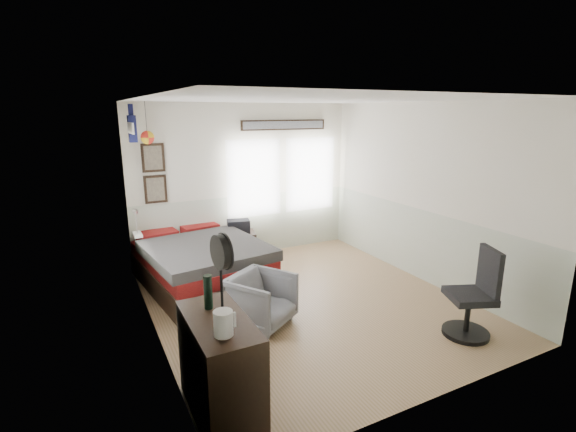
% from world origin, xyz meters
% --- Properties ---
extents(ground_plane, '(4.00, 4.50, 0.01)m').
position_xyz_m(ground_plane, '(0.00, 0.00, -0.01)').
color(ground_plane, olive).
extents(room_shell, '(4.02, 4.52, 2.71)m').
position_xyz_m(room_shell, '(-0.08, 0.19, 1.61)').
color(room_shell, beige).
rests_on(room_shell, ground_plane).
extents(wall_decor, '(3.55, 1.32, 1.44)m').
position_xyz_m(wall_decor, '(-1.10, 1.96, 2.10)').
color(wall_decor, black).
rests_on(wall_decor, room_shell).
extents(bed, '(1.78, 2.34, 0.69)m').
position_xyz_m(bed, '(-1.13, 1.23, 0.34)').
color(bed, black).
rests_on(bed, ground_plane).
extents(dresser, '(0.48, 1.00, 0.90)m').
position_xyz_m(dresser, '(-1.74, -1.54, 0.45)').
color(dresser, black).
rests_on(dresser, ground_plane).
extents(armchair, '(0.95, 0.96, 0.64)m').
position_xyz_m(armchair, '(-0.80, -0.26, 0.32)').
color(armchair, slate).
rests_on(armchair, ground_plane).
extents(nightstand, '(0.63, 0.55, 0.55)m').
position_xyz_m(nightstand, '(-0.29, 1.89, 0.27)').
color(nightstand, black).
rests_on(nightstand, ground_plane).
extents(task_chair, '(0.62, 0.62, 1.06)m').
position_xyz_m(task_chair, '(1.29, -1.61, 0.43)').
color(task_chair, black).
rests_on(task_chair, ground_plane).
extents(kettle, '(0.17, 0.15, 0.20)m').
position_xyz_m(kettle, '(-1.78, -1.81, 1.00)').
color(kettle, silver).
rests_on(kettle, dresser).
extents(bottle, '(0.08, 0.08, 0.30)m').
position_xyz_m(bottle, '(-1.75, -1.32, 1.05)').
color(bottle, black).
rests_on(bottle, dresser).
extents(stand_fan, '(0.11, 0.30, 0.73)m').
position_xyz_m(stand_fan, '(-1.69, -1.57, 1.47)').
color(stand_fan, black).
rests_on(stand_fan, dresser).
extents(black_bag, '(0.42, 0.33, 0.22)m').
position_xyz_m(black_bag, '(-0.29, 1.89, 0.66)').
color(black_bag, black).
rests_on(black_bag, nightstand).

